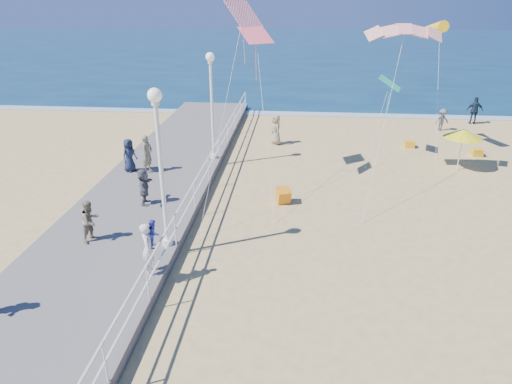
# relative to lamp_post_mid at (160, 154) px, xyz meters

# --- Properties ---
(ground) EXTENTS (160.00, 160.00, 0.00)m
(ground) POSITION_rel_lamp_post_mid_xyz_m (5.35, 0.00, -3.66)
(ground) COLOR tan
(ground) RESTS_ON ground
(ocean) EXTENTS (160.00, 90.00, 0.05)m
(ocean) POSITION_rel_lamp_post_mid_xyz_m (5.35, 65.00, -3.65)
(ocean) COLOR #0B2C47
(ocean) RESTS_ON ground
(surf_line) EXTENTS (160.00, 1.20, 0.04)m
(surf_line) POSITION_rel_lamp_post_mid_xyz_m (5.35, 20.50, -3.63)
(surf_line) COLOR silver
(surf_line) RESTS_ON ground
(boardwalk) EXTENTS (5.00, 44.00, 0.40)m
(boardwalk) POSITION_rel_lamp_post_mid_xyz_m (-2.15, 0.00, -3.46)
(boardwalk) COLOR slate
(boardwalk) RESTS_ON ground
(railing) EXTENTS (0.05, 42.00, 0.55)m
(railing) POSITION_rel_lamp_post_mid_xyz_m (0.30, 0.00, -2.41)
(railing) COLOR white
(railing) RESTS_ON boardwalk
(lamp_post_mid) EXTENTS (0.44, 0.44, 5.32)m
(lamp_post_mid) POSITION_rel_lamp_post_mid_xyz_m (0.00, 0.00, 0.00)
(lamp_post_mid) COLOR white
(lamp_post_mid) RESTS_ON boardwalk
(lamp_post_far) EXTENTS (0.44, 0.44, 5.32)m
(lamp_post_far) POSITION_rel_lamp_post_mid_xyz_m (0.00, 9.00, 0.00)
(lamp_post_far) COLOR white
(lamp_post_far) RESTS_ON boardwalk
(woman_holding_toddler) EXTENTS (0.54, 0.69, 1.68)m
(woman_holding_toddler) POSITION_rel_lamp_post_mid_xyz_m (-0.05, -1.74, -2.42)
(woman_holding_toddler) COLOR silver
(woman_holding_toddler) RESTS_ON boardwalk
(toddler_held) EXTENTS (0.43, 0.51, 0.90)m
(toddler_held) POSITION_rel_lamp_post_mid_xyz_m (0.10, -1.59, -1.96)
(toddler_held) COLOR #353FC9
(toddler_held) RESTS_ON boardwalk
(spectator_1) EXTENTS (0.79, 0.88, 1.49)m
(spectator_1) POSITION_rel_lamp_post_mid_xyz_m (-2.66, 0.06, -2.52)
(spectator_1) COLOR #83775A
(spectator_1) RESTS_ON boardwalk
(spectator_4) EXTENTS (0.81, 0.93, 1.61)m
(spectator_4) POSITION_rel_lamp_post_mid_xyz_m (-3.67, 6.74, -2.46)
(spectator_4) COLOR #1C253E
(spectator_4) RESTS_ON boardwalk
(spectator_5) EXTENTS (0.59, 1.44, 1.51)m
(spectator_5) POSITION_rel_lamp_post_mid_xyz_m (-1.78, 3.14, -2.51)
(spectator_5) COLOR #55555A
(spectator_5) RESTS_ON boardwalk
(spectator_6) EXTENTS (0.58, 0.75, 1.83)m
(spectator_6) POSITION_rel_lamp_post_mid_xyz_m (-2.77, 6.73, -2.35)
(spectator_6) COLOR #7E7757
(spectator_6) RESTS_ON boardwalk
(beach_walker_a) EXTENTS (1.06, 0.80, 1.45)m
(beach_walker_a) POSITION_rel_lamp_post_mid_xyz_m (13.67, 16.85, -2.94)
(beach_walker_a) COLOR #5D5C61
(beach_walker_a) RESTS_ON ground
(beach_walker_b) EXTENTS (1.14, 0.58, 1.86)m
(beach_walker_b) POSITION_rel_lamp_post_mid_xyz_m (16.36, 18.84, -2.73)
(beach_walker_b) COLOR #182535
(beach_walker_b) RESTS_ON ground
(beach_walker_c) EXTENTS (0.85, 1.01, 1.77)m
(beach_walker_c) POSITION_rel_lamp_post_mid_xyz_m (3.04, 12.94, -2.78)
(beach_walker_c) COLOR gray
(beach_walker_c) RESTS_ON ground
(box_kite) EXTENTS (0.75, 0.85, 0.74)m
(box_kite) POSITION_rel_lamp_post_mid_xyz_m (3.78, 4.58, -3.36)
(box_kite) COLOR #E04F0D
(box_kite) RESTS_ON ground
(beach_umbrella) EXTENTS (1.90, 1.90, 2.14)m
(beach_umbrella) POSITION_rel_lamp_post_mid_xyz_m (12.50, 9.46, -1.75)
(beach_umbrella) COLOR white
(beach_umbrella) RESTS_ON ground
(beach_chair_left) EXTENTS (0.55, 0.55, 0.40)m
(beach_chair_left) POSITION_rel_lamp_post_mid_xyz_m (10.85, 13.04, -3.46)
(beach_chair_left) COLOR orange
(beach_chair_left) RESTS_ON ground
(beach_chair_right) EXTENTS (0.55, 0.55, 0.40)m
(beach_chair_right) POSITION_rel_lamp_post_mid_xyz_m (14.25, 11.83, -3.46)
(beach_chair_right) COLOR gold
(beach_chair_right) RESTS_ON ground
(kite_parafoil) EXTENTS (3.36, 0.94, 0.65)m
(kite_parafoil) POSITION_rel_lamp_post_mid_xyz_m (8.74, 8.08, 3.21)
(kite_parafoil) COLOR red
(kite_windsock) EXTENTS (1.04, 2.89, 1.13)m
(kite_windsock) POSITION_rel_lamp_post_mid_xyz_m (11.10, 11.98, 2.98)
(kite_windsock) COLOR yellow
(kite_diamond_pink) EXTENTS (1.71, 1.67, 0.68)m
(kite_diamond_pink) POSITION_rel_lamp_post_mid_xyz_m (2.28, 8.15, 2.92)
(kite_diamond_pink) COLOR #FF5D73
(kite_diamond_green) EXTENTS (1.39, 1.50, 0.66)m
(kite_diamond_green) POSITION_rel_lamp_post_mid_xyz_m (9.00, 11.33, 0.34)
(kite_diamond_green) COLOR #2AC789
(kite_diamond_redwhite) EXTENTS (1.54, 1.64, 0.98)m
(kite_diamond_redwhite) POSITION_rel_lamp_post_mid_xyz_m (1.94, 6.41, 3.88)
(kite_diamond_redwhite) COLOR red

